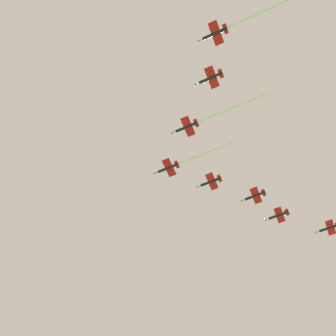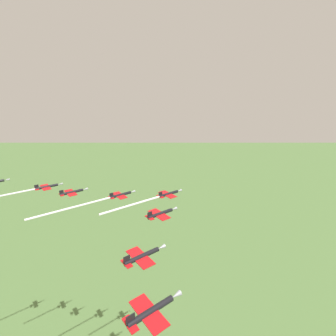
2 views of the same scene
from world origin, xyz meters
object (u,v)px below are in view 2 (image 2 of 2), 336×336
at_px(jet_port_inner, 99,201).
at_px(jet_port_outer, 72,192).
at_px(jet_port_trail, 152,310).
at_px(jet_starboard_inner, 161,213).
at_px(jet_starboard_outer, 143,256).
at_px(jet_lead, 154,198).
at_px(jet_center_rear, 27,191).

distance_m(jet_port_inner, jet_port_outer, 15.75).
bearing_deg(jet_port_trail, jet_starboard_inner, 141.55).
bearing_deg(jet_starboard_inner, jet_port_inner, -161.33).
relative_size(jet_starboard_inner, jet_port_outer, 1.00).
distance_m(jet_port_inner, jet_starboard_outer, 43.92).
bearing_deg(jet_starboard_inner, jet_lead, 153.62).
bearing_deg(jet_port_trail, jet_starboard_outer, 154.17).
height_order(jet_port_inner, jet_center_rear, jet_center_rear).
bearing_deg(jet_center_rear, jet_starboard_outer, 11.91).
height_order(jet_starboard_inner, jet_port_outer, jet_starboard_inner).
relative_size(jet_port_inner, jet_starboard_inner, 3.09).
xyz_separation_m(jet_starboard_inner, jet_port_trail, (5.13, -36.59, -0.29)).
height_order(jet_lead, jet_port_trail, jet_port_trail).
bearing_deg(jet_starboard_outer, jet_port_trail, -25.83).
relative_size(jet_port_outer, jet_center_rear, 0.36).
height_order(jet_port_inner, jet_starboard_outer, jet_starboard_outer).
bearing_deg(jet_starboard_inner, jet_port_trail, -38.45).
bearing_deg(jet_port_outer, jet_port_inner, 23.19).
bearing_deg(jet_port_inner, jet_port_trail, -12.85).
relative_size(jet_lead, jet_starboard_inner, 2.68).
distance_m(jet_port_inner, jet_port_trail, 59.42).
distance_m(jet_starboard_outer, jet_port_trail, 16.08).
distance_m(jet_center_rear, jet_port_trail, 87.24).
distance_m(jet_lead, jet_starboard_outer, 37.07).
xyz_separation_m(jet_lead, jet_center_rear, (-57.92, 2.08, -1.19)).
relative_size(jet_port_inner, jet_port_outer, 3.09).
bearing_deg(jet_port_trail, jet_port_inner, 167.15).
relative_size(jet_lead, jet_port_trail, 2.68).
height_order(jet_lead, jet_port_inner, jet_lead).
relative_size(jet_starboard_inner, jet_starboard_outer, 1.00).
distance_m(jet_starboard_inner, jet_port_outer, 46.32).
relative_size(jet_port_outer, jet_starboard_outer, 1.00).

